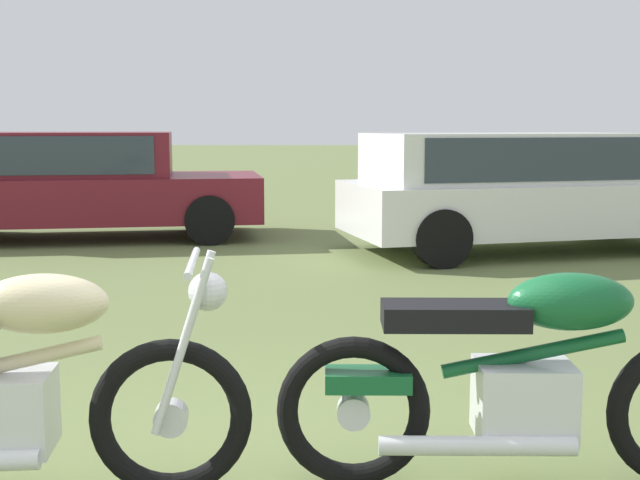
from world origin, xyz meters
TOP-DOWN VIEW (x-y plane):
  - motorcycle_cream at (-0.98, 0.17)m, footprint 2.05×0.68m
  - motorcycle_green at (1.16, 0.37)m, footprint 2.05×0.64m
  - car_burgundy at (-3.07, 8.03)m, footprint 4.85×2.62m
  - car_white at (2.53, 6.99)m, footprint 4.77×2.96m

SIDE VIEW (x-z plane):
  - motorcycle_green at x=1.16m, z-range -0.03..0.98m
  - motorcycle_cream at x=-0.98m, z-range -0.03..0.99m
  - car_burgundy at x=-3.07m, z-range 0.08..1.51m
  - car_white at x=2.53m, z-range 0.12..1.55m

